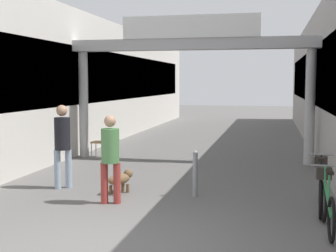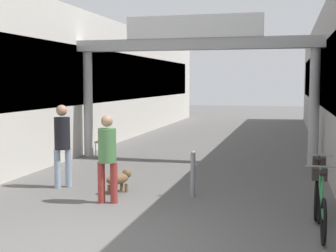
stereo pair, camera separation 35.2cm
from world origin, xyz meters
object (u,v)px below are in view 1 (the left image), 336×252
(pedestrian_companion, at_px, (62,140))
(bollard_post_metal, at_px, (195,173))
(pedestrian_with_dog, at_px, (110,153))
(bicycle_green_nearest, at_px, (327,202))
(cafe_chair_wood_nearer, at_px, (101,140))
(bicycle_black_second, at_px, (320,186))
(dog_on_leash, at_px, (121,179))

(pedestrian_companion, height_order, bollard_post_metal, pedestrian_companion)
(bollard_post_metal, bearing_deg, pedestrian_with_dog, -148.98)
(bicycle_green_nearest, distance_m, bollard_post_metal, 2.87)
(bollard_post_metal, relative_size, cafe_chair_wood_nearer, 1.05)
(cafe_chair_wood_nearer, bearing_deg, bicycle_green_nearest, -44.77)
(bollard_post_metal, bearing_deg, bicycle_black_second, -11.06)
(bollard_post_metal, height_order, cafe_chair_wood_nearer, bollard_post_metal)
(dog_on_leash, relative_size, cafe_chair_wood_nearer, 0.75)
(pedestrian_with_dog, relative_size, bollard_post_metal, 1.80)
(pedestrian_with_dog, bearing_deg, bollard_post_metal, 31.02)
(dog_on_leash, relative_size, bicycle_black_second, 0.39)
(bicycle_black_second, bearing_deg, bollard_post_metal, 168.94)
(pedestrian_companion, height_order, bicycle_green_nearest, pedestrian_companion)
(bicycle_black_second, distance_m, cafe_chair_wood_nearer, 7.60)
(dog_on_leash, xyz_separation_m, bollard_post_metal, (1.56, 0.03, 0.18))
(pedestrian_companion, xyz_separation_m, dog_on_leash, (1.36, -0.14, -0.76))
(pedestrian_companion, relative_size, cafe_chair_wood_nearer, 2.04)
(bicycle_green_nearest, xyz_separation_m, cafe_chair_wood_nearer, (-5.94, 5.90, 0.10))
(dog_on_leash, relative_size, bicycle_green_nearest, 0.39)
(bicycle_black_second, xyz_separation_m, cafe_chair_wood_nearer, (-5.97, 4.70, 0.10))
(dog_on_leash, distance_m, bicycle_black_second, 3.95)
(bicycle_green_nearest, bearing_deg, bicycle_black_second, 88.96)
(pedestrian_companion, relative_size, dog_on_leash, 2.73)
(pedestrian_with_dog, distance_m, cafe_chair_wood_nearer, 5.56)
(pedestrian_companion, bearing_deg, bicycle_green_nearest, -18.54)
(pedestrian_companion, distance_m, bicycle_black_second, 5.35)
(bollard_post_metal, bearing_deg, dog_on_leash, -178.72)
(dog_on_leash, xyz_separation_m, bicycle_green_nearest, (3.90, -1.62, 0.14))
(pedestrian_with_dog, height_order, bicycle_black_second, pedestrian_with_dog)
(bicycle_black_second, height_order, cafe_chair_wood_nearer, bicycle_black_second)
(pedestrian_with_dog, bearing_deg, cafe_chair_wood_nearer, 112.48)
(pedestrian_with_dog, distance_m, bicycle_black_second, 3.90)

